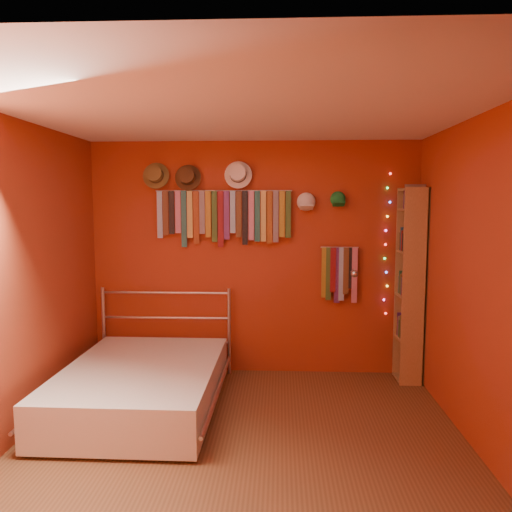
% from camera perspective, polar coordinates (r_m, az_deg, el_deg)
% --- Properties ---
extents(ground, '(3.50, 3.50, 0.00)m').
position_cam_1_polar(ground, '(4.05, -1.64, -21.06)').
color(ground, brown).
rests_on(ground, ground).
extents(back_wall, '(3.50, 0.02, 2.50)m').
position_cam_1_polar(back_wall, '(5.38, -0.25, -0.28)').
color(back_wall, maroon).
rests_on(back_wall, ground).
extents(right_wall, '(0.02, 3.50, 2.50)m').
position_cam_1_polar(right_wall, '(3.93, 24.73, -3.24)').
color(right_wall, maroon).
rests_on(right_wall, ground).
extents(left_wall, '(0.02, 3.50, 2.50)m').
position_cam_1_polar(left_wall, '(4.17, -26.46, -2.80)').
color(left_wall, maroon).
rests_on(left_wall, ground).
extents(ceiling, '(3.50, 3.50, 0.02)m').
position_cam_1_polar(ceiling, '(3.66, -1.76, 16.34)').
color(ceiling, white).
rests_on(ceiling, back_wall).
extents(tie_rack, '(1.45, 0.03, 0.60)m').
position_cam_1_polar(tie_rack, '(5.31, -3.65, 4.79)').
color(tie_rack, silver).
rests_on(tie_rack, back_wall).
extents(small_tie_rack, '(0.40, 0.03, 0.60)m').
position_cam_1_polar(small_tie_rack, '(5.36, 9.50, -1.79)').
color(small_tie_rack, silver).
rests_on(small_tie_rack, back_wall).
extents(fedora_olive, '(0.28, 0.15, 0.28)m').
position_cam_1_polar(fedora_olive, '(5.42, -11.44, 9.09)').
color(fedora_olive, brown).
rests_on(fedora_olive, back_wall).
extents(fedora_brown, '(0.28, 0.15, 0.27)m').
position_cam_1_polar(fedora_brown, '(5.34, -7.84, 8.96)').
color(fedora_brown, '#462F19').
rests_on(fedora_brown, back_wall).
extents(fedora_white, '(0.29, 0.16, 0.29)m').
position_cam_1_polar(fedora_white, '(5.27, -2.08, 9.36)').
color(fedora_white, white).
rests_on(fedora_white, back_wall).
extents(cap_white, '(0.19, 0.23, 0.19)m').
position_cam_1_polar(cap_white, '(5.29, 5.75, 6.16)').
color(cap_white, white).
rests_on(cap_white, back_wall).
extents(cap_green, '(0.17, 0.21, 0.17)m').
position_cam_1_polar(cap_green, '(5.32, 9.34, 6.42)').
color(cap_green, '#1C8031').
rests_on(cap_green, back_wall).
extents(fairy_lights, '(0.06, 0.02, 1.50)m').
position_cam_1_polar(fairy_lights, '(5.44, 14.71, 1.28)').
color(fairy_lights, '#FF3333').
rests_on(fairy_lights, back_wall).
extents(reading_lamp, '(0.07, 0.32, 0.09)m').
position_cam_1_polar(reading_lamp, '(5.20, 11.12, -1.95)').
color(reading_lamp, silver).
rests_on(reading_lamp, back_wall).
extents(bookshelf, '(0.25, 0.34, 2.00)m').
position_cam_1_polar(bookshelf, '(5.37, 17.61, -3.09)').
color(bookshelf, olive).
rests_on(bookshelf, ground).
extents(bed, '(1.42, 1.94, 0.93)m').
position_cam_1_polar(bed, '(4.73, -12.91, -14.23)').
color(bed, silver).
rests_on(bed, ground).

